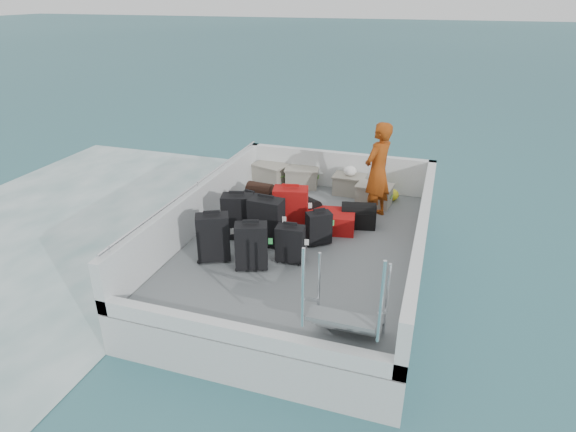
% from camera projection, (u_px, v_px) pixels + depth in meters
% --- Properties ---
extents(ground, '(160.00, 160.00, 0.00)m').
position_uv_depth(ground, '(302.00, 276.00, 7.63)').
color(ground, '#16444E').
rests_on(ground, ground).
extents(wake_foam, '(10.00, 10.00, 0.00)m').
position_uv_depth(wake_foam, '(56.00, 234.00, 8.97)').
color(wake_foam, white).
rests_on(wake_foam, ground).
extents(ferry_hull, '(3.60, 5.00, 0.60)m').
position_uv_depth(ferry_hull, '(302.00, 260.00, 7.50)').
color(ferry_hull, silver).
rests_on(ferry_hull, ground).
extents(deck, '(3.30, 4.70, 0.02)m').
position_uv_depth(deck, '(302.00, 242.00, 7.37)').
color(deck, slate).
rests_on(deck, ferry_hull).
extents(deck_fittings, '(3.60, 5.00, 0.90)m').
position_uv_depth(deck_fittings, '(320.00, 232.00, 6.83)').
color(deck_fittings, silver).
rests_on(deck_fittings, deck).
extents(suitcase_0, '(0.52, 0.43, 0.70)m').
position_uv_depth(suitcase_0, '(213.00, 238.00, 6.73)').
color(suitcase_0, black).
rests_on(suitcase_0, deck).
extents(suitcase_1, '(0.52, 0.37, 0.70)m').
position_uv_depth(suitcase_1, '(238.00, 216.00, 7.37)').
color(suitcase_1, black).
rests_on(suitcase_1, deck).
extents(suitcase_2, '(0.40, 0.30, 0.53)m').
position_uv_depth(suitcase_2, '(250.00, 209.00, 7.83)').
color(suitcase_2, black).
rests_on(suitcase_2, deck).
extents(suitcase_3, '(0.50, 0.39, 0.67)m').
position_uv_depth(suitcase_3, '(251.00, 247.00, 6.53)').
color(suitcase_3, black).
rests_on(suitcase_3, deck).
extents(suitcase_4, '(0.52, 0.33, 0.73)m').
position_uv_depth(suitcase_4, '(266.00, 222.00, 7.17)').
color(suitcase_4, black).
rests_on(suitcase_4, deck).
extents(suitcase_5, '(0.58, 0.42, 0.73)m').
position_uv_depth(suitcase_5, '(291.00, 210.00, 7.56)').
color(suitcase_5, '#AF110D').
rests_on(suitcase_5, deck).
extents(suitcase_6, '(0.41, 0.26, 0.54)m').
position_uv_depth(suitcase_6, '(290.00, 244.00, 6.72)').
color(suitcase_6, black).
rests_on(suitcase_6, deck).
extents(suitcase_7, '(0.42, 0.38, 0.52)m').
position_uv_depth(suitcase_7, '(319.00, 229.00, 7.20)').
color(suitcase_7, black).
rests_on(suitcase_7, deck).
extents(suitcase_8, '(0.85, 0.63, 0.30)m').
position_uv_depth(suitcase_8, '(330.00, 221.00, 7.68)').
color(suitcase_8, '#AF110D').
rests_on(suitcase_8, deck).
extents(duffel_0, '(0.49, 0.34, 0.32)m').
position_uv_depth(duffel_0, '(260.00, 196.00, 8.58)').
color(duffel_0, black).
rests_on(duffel_0, deck).
extents(duffel_1, '(0.59, 0.52, 0.32)m').
position_uv_depth(duffel_1, '(306.00, 211.00, 8.01)').
color(duffel_1, black).
rests_on(duffel_1, deck).
extents(duffel_2, '(0.60, 0.40, 0.32)m').
position_uv_depth(duffel_2, '(358.00, 217.00, 7.79)').
color(duffel_2, black).
rests_on(duffel_2, deck).
extents(crate_0, '(0.72, 0.59, 0.37)m').
position_uv_depth(crate_0, '(270.00, 175.00, 9.53)').
color(crate_0, gray).
rests_on(crate_0, deck).
extents(crate_1, '(0.67, 0.52, 0.36)m').
position_uv_depth(crate_1, '(302.00, 178.00, 9.37)').
color(crate_1, gray).
rests_on(crate_1, deck).
extents(crate_2, '(0.57, 0.40, 0.34)m').
position_uv_depth(crate_2, '(349.00, 185.00, 9.05)').
color(crate_2, gray).
rests_on(crate_2, deck).
extents(crate_3, '(0.63, 0.47, 0.35)m').
position_uv_depth(crate_3, '(374.00, 196.00, 8.57)').
color(crate_3, gray).
rests_on(crate_3, deck).
extents(yellow_bag, '(0.28, 0.26, 0.22)m').
position_uv_depth(yellow_bag, '(391.00, 195.00, 8.79)').
color(yellow_bag, yellow).
rests_on(yellow_bag, deck).
extents(white_bag, '(0.24, 0.24, 0.18)m').
position_uv_depth(white_bag, '(350.00, 172.00, 8.94)').
color(white_bag, white).
rests_on(white_bag, crate_2).
extents(passenger, '(0.61, 0.71, 1.63)m').
position_uv_depth(passenger, '(378.00, 171.00, 7.85)').
color(passenger, '#D25313').
rests_on(passenger, deck).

